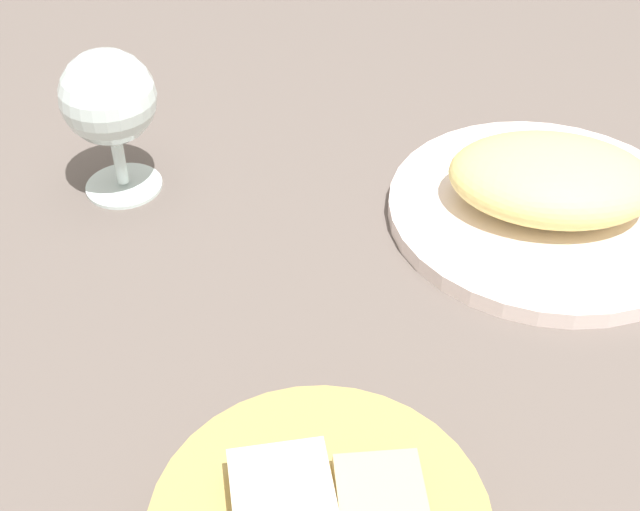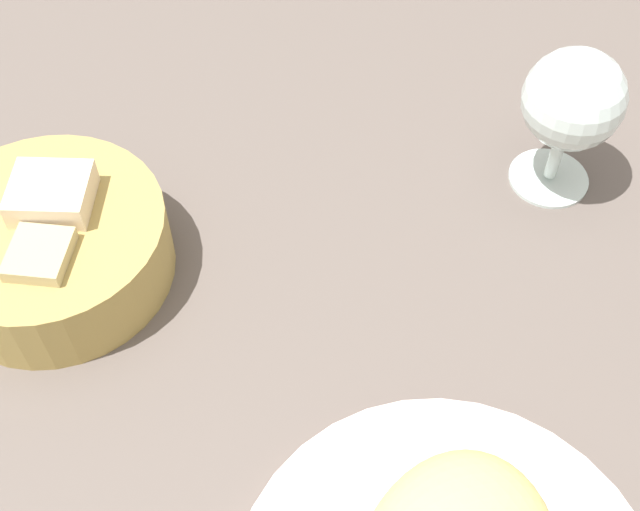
# 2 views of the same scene
# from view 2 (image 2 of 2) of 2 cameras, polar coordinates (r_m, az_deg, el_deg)

# --- Properties ---
(ground_plane) EXTENTS (1.40, 1.40, 0.02)m
(ground_plane) POSITION_cam_2_polar(r_m,az_deg,el_deg) (0.57, -4.50, -10.02)
(ground_plane) COLOR #5F544E
(bread_basket) EXTENTS (0.17, 0.17, 0.08)m
(bread_basket) POSITION_cam_2_polar(r_m,az_deg,el_deg) (0.62, -17.91, 0.70)
(bread_basket) COLOR tan
(bread_basket) RESTS_ON ground_plane
(wine_glass_near) EXTENTS (0.08, 0.08, 0.12)m
(wine_glass_near) POSITION_cam_2_polar(r_m,az_deg,el_deg) (0.64, 16.88, 9.88)
(wine_glass_near) COLOR silver
(wine_glass_near) RESTS_ON ground_plane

